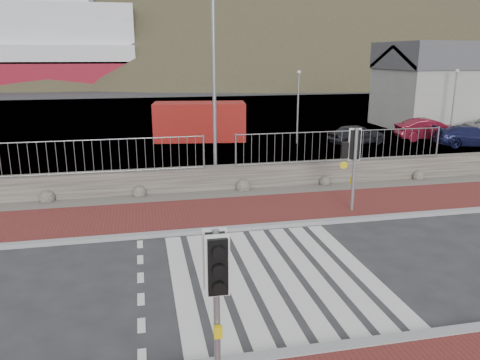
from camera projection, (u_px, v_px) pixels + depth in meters
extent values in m
plane|color=#28282B|center=(272.00, 275.00, 10.87)|extent=(220.00, 220.00, 0.00)
cube|color=maroon|center=(234.00, 212.00, 15.11)|extent=(40.00, 3.00, 0.08)
cube|color=gray|center=(320.00, 350.00, 8.02)|extent=(40.00, 0.25, 0.12)
cube|color=gray|center=(244.00, 228.00, 13.69)|extent=(40.00, 0.25, 0.12)
cube|color=silver|center=(182.00, 284.00, 10.44)|extent=(0.42, 5.60, 0.01)
cube|color=silver|center=(208.00, 281.00, 10.56)|extent=(0.42, 5.60, 0.01)
cube|color=silver|center=(234.00, 279.00, 10.68)|extent=(0.42, 5.60, 0.01)
cube|color=silver|center=(260.00, 276.00, 10.80)|extent=(0.42, 5.60, 0.01)
cube|color=silver|center=(285.00, 274.00, 10.93)|extent=(0.42, 5.60, 0.01)
cube|color=silver|center=(309.00, 271.00, 11.05)|extent=(0.42, 5.60, 0.01)
cube|color=silver|center=(333.00, 269.00, 11.17)|extent=(0.42, 5.60, 0.01)
cube|color=silver|center=(356.00, 267.00, 11.29)|extent=(0.42, 5.60, 0.01)
cube|color=#59544C|center=(223.00, 195.00, 17.00)|extent=(40.00, 1.50, 0.06)
cube|color=#49433C|center=(220.00, 178.00, 17.64)|extent=(40.00, 0.60, 0.90)
cylinder|color=gray|center=(82.00, 140.00, 16.10)|extent=(8.40, 0.04, 0.04)
cylinder|color=gray|center=(204.00, 152.00, 17.11)|extent=(0.07, 0.07, 1.20)
cylinder|color=gray|center=(342.00, 131.00, 18.04)|extent=(8.40, 0.04, 0.04)
cylinder|color=gray|center=(236.00, 151.00, 17.35)|extent=(0.07, 0.07, 1.20)
cylinder|color=gray|center=(437.00, 142.00, 19.05)|extent=(0.07, 0.07, 1.20)
cube|color=#4C4C4F|center=(176.00, 119.00, 37.21)|extent=(120.00, 40.00, 0.50)
cube|color=#3F4C54|center=(158.00, 89.00, 70.27)|extent=(220.00, 50.00, 0.05)
cube|color=silver|center=(30.00, 26.00, 69.02)|extent=(30.00, 12.00, 6.00)
cube|color=#9E9E99|center=(467.00, 98.00, 33.18)|extent=(12.00, 6.00, 4.00)
cube|color=#4C4C51|center=(472.00, 55.00, 32.43)|extent=(12.20, 6.20, 1.80)
ellipsoid|color=#343821|center=(83.00, 180.00, 96.04)|extent=(106.40, 68.40, 76.00)
ellipsoid|color=#343821|center=(291.00, 195.00, 106.68)|extent=(140.00, 90.00, 100.00)
ellipsoid|color=#343821|center=(468.00, 160.00, 114.22)|extent=(112.00, 72.00, 80.00)
cylinder|color=gray|center=(217.00, 309.00, 7.00)|extent=(0.10, 0.10, 2.54)
cube|color=gold|center=(217.00, 328.00, 7.08)|extent=(0.13, 0.08, 0.20)
cube|color=black|center=(216.00, 262.00, 6.80)|extent=(0.37, 0.23, 0.95)
sphere|color=#0CE53F|center=(216.00, 279.00, 6.87)|extent=(0.14, 0.14, 0.14)
cylinder|color=gray|center=(354.00, 171.00, 14.86)|extent=(0.11, 0.11, 2.75)
cube|color=gold|center=(353.00, 181.00, 14.95)|extent=(0.15, 0.10, 0.22)
cube|color=black|center=(356.00, 145.00, 14.64)|extent=(0.43, 0.30, 1.03)
sphere|color=#0CE53F|center=(355.00, 154.00, 14.72)|extent=(0.15, 0.15, 0.15)
cube|color=black|center=(345.00, 150.00, 14.67)|extent=(0.24, 0.19, 0.49)
cylinder|color=gray|center=(214.00, 78.00, 17.44)|extent=(0.14, 0.14, 8.26)
cube|color=maroon|center=(200.00, 121.00, 27.79)|extent=(5.60, 2.92, 2.23)
imported|color=black|center=(357.00, 134.00, 26.67)|extent=(3.51, 1.89, 1.13)
imported|color=maroon|center=(429.00, 130.00, 27.85)|extent=(4.06, 2.02, 1.28)
imported|color=#13173E|center=(471.00, 136.00, 25.99)|extent=(4.19, 2.49, 1.14)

